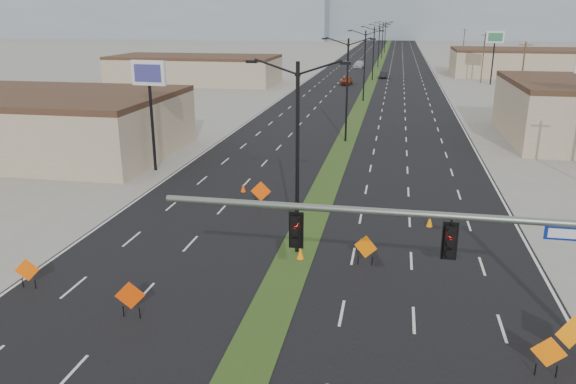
% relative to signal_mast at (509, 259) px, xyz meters
% --- Properties ---
extents(road_surface, '(25.00, 400.00, 0.02)m').
position_rel_signal_mast_xyz_m(road_surface, '(-8.56, 98.00, -4.79)').
color(road_surface, black).
rests_on(road_surface, ground).
extents(median_strip, '(2.00, 400.00, 0.04)m').
position_rel_signal_mast_xyz_m(median_strip, '(-8.56, 98.00, -4.79)').
color(median_strip, '#2D4B1A').
rests_on(median_strip, ground).
extents(building_sw_far, '(30.00, 14.00, 4.50)m').
position_rel_signal_mast_xyz_m(building_sw_far, '(-40.56, 83.00, -2.54)').
color(building_sw_far, tan).
rests_on(building_sw_far, ground).
extents(building_se_far, '(44.00, 16.00, 5.00)m').
position_rel_signal_mast_xyz_m(building_se_far, '(29.44, 108.00, -2.29)').
color(building_se_far, tan).
rests_on(building_se_far, ground).
extents(mesa_west, '(180.00, 50.00, 22.00)m').
position_rel_signal_mast_xyz_m(mesa_west, '(-128.56, 278.00, 6.21)').
color(mesa_west, gray).
rests_on(mesa_west, ground).
extents(mesa_center, '(220.00, 50.00, 28.00)m').
position_rel_signal_mast_xyz_m(mesa_center, '(31.44, 298.00, 9.21)').
color(mesa_center, gray).
rests_on(mesa_center, ground).
extents(mesa_backdrop, '(140.00, 50.00, 32.00)m').
position_rel_signal_mast_xyz_m(mesa_backdrop, '(-38.56, 318.00, 11.21)').
color(mesa_backdrop, gray).
rests_on(mesa_backdrop, ground).
extents(signal_mast, '(16.30, 0.60, 8.00)m').
position_rel_signal_mast_xyz_m(signal_mast, '(0.00, 0.00, 0.00)').
color(signal_mast, slate).
rests_on(signal_mast, ground).
extents(streetlight_0, '(5.15, 0.24, 10.02)m').
position_rel_signal_mast_xyz_m(streetlight_0, '(-8.56, 10.00, 0.63)').
color(streetlight_0, black).
rests_on(streetlight_0, ground).
extents(streetlight_1, '(5.15, 0.24, 10.02)m').
position_rel_signal_mast_xyz_m(streetlight_1, '(-8.56, 38.00, 0.63)').
color(streetlight_1, black).
rests_on(streetlight_1, ground).
extents(streetlight_2, '(5.15, 0.24, 10.02)m').
position_rel_signal_mast_xyz_m(streetlight_2, '(-8.56, 66.00, 0.63)').
color(streetlight_2, black).
rests_on(streetlight_2, ground).
extents(streetlight_3, '(5.15, 0.24, 10.02)m').
position_rel_signal_mast_xyz_m(streetlight_3, '(-8.56, 94.00, 0.63)').
color(streetlight_3, black).
rests_on(streetlight_3, ground).
extents(streetlight_4, '(5.15, 0.24, 10.02)m').
position_rel_signal_mast_xyz_m(streetlight_4, '(-8.56, 122.00, 0.63)').
color(streetlight_4, black).
rests_on(streetlight_4, ground).
extents(streetlight_5, '(5.15, 0.24, 10.02)m').
position_rel_signal_mast_xyz_m(streetlight_5, '(-8.56, 150.00, 0.63)').
color(streetlight_5, black).
rests_on(streetlight_5, ground).
extents(streetlight_6, '(5.15, 0.24, 10.02)m').
position_rel_signal_mast_xyz_m(streetlight_6, '(-8.56, 178.00, 0.63)').
color(streetlight_6, black).
rests_on(streetlight_6, ground).
extents(utility_pole_1, '(1.60, 0.20, 9.00)m').
position_rel_signal_mast_xyz_m(utility_pole_1, '(11.44, 58.00, -0.12)').
color(utility_pole_1, '#4C3823').
rests_on(utility_pole_1, ground).
extents(utility_pole_2, '(1.60, 0.20, 9.00)m').
position_rel_signal_mast_xyz_m(utility_pole_2, '(11.44, 93.00, -0.12)').
color(utility_pole_2, '#4C3823').
rests_on(utility_pole_2, ground).
extents(utility_pole_3, '(1.60, 0.20, 9.00)m').
position_rel_signal_mast_xyz_m(utility_pole_3, '(11.44, 128.00, -0.12)').
color(utility_pole_3, '#4C3823').
rests_on(utility_pole_3, ground).
extents(car_left, '(2.10, 4.46, 1.47)m').
position_rel_signal_mast_xyz_m(car_left, '(-12.81, 86.02, -4.05)').
color(car_left, maroon).
rests_on(car_left, ground).
extents(car_mid, '(1.47, 3.91, 1.27)m').
position_rel_signal_mast_xyz_m(car_mid, '(-6.56, 98.41, -4.15)').
color(car_mid, black).
rests_on(car_mid, ground).
extents(car_far, '(2.74, 5.55, 1.55)m').
position_rel_signal_mast_xyz_m(car_far, '(-12.96, 119.82, -4.02)').
color(car_far, silver).
rests_on(car_far, ground).
extents(construction_sign_0, '(1.08, 0.37, 1.49)m').
position_rel_signal_mast_xyz_m(construction_sign_0, '(-20.06, 3.59, -3.92)').
color(construction_sign_0, '#EA5304').
rests_on(construction_sign_0, ground).
extents(construction_sign_1, '(1.22, 0.36, 1.67)m').
position_rel_signal_mast_xyz_m(construction_sign_1, '(-14.17, 2.00, -3.81)').
color(construction_sign_1, '#D93A04').
rests_on(construction_sign_1, ground).
extents(construction_sign_2, '(1.34, 0.14, 1.78)m').
position_rel_signal_mast_xyz_m(construction_sign_2, '(-12.16, 16.79, -3.74)').
color(construction_sign_2, '#F24905').
rests_on(construction_sign_2, ground).
extents(construction_sign_3, '(1.17, 0.41, 1.62)m').
position_rel_signal_mast_xyz_m(construction_sign_3, '(-4.88, 9.06, -3.84)').
color(construction_sign_3, orange).
rests_on(construction_sign_3, ground).
extents(construction_sign_4, '(1.18, 0.21, 1.59)m').
position_rel_signal_mast_xyz_m(construction_sign_4, '(1.90, 1.00, -3.86)').
color(construction_sign_4, '#FF6C05').
rests_on(construction_sign_4, ground).
extents(construction_sign_5, '(1.29, 0.58, 1.84)m').
position_rel_signal_mast_xyz_m(construction_sign_5, '(2.94, 2.23, -3.70)').
color(construction_sign_5, orange).
rests_on(construction_sign_5, ground).
extents(cone_0, '(0.45, 0.45, 0.67)m').
position_rel_signal_mast_xyz_m(cone_0, '(-8.22, 9.14, -4.46)').
color(cone_0, orange).
rests_on(cone_0, ground).
extents(cone_1, '(0.49, 0.49, 0.66)m').
position_rel_signal_mast_xyz_m(cone_1, '(-5.22, 11.03, -4.46)').
color(cone_1, '#FA6B05').
rests_on(cone_1, ground).
extents(cone_2, '(0.51, 0.51, 0.66)m').
position_rel_signal_mast_xyz_m(cone_2, '(-1.41, 15.24, -4.46)').
color(cone_2, orange).
rests_on(cone_2, ground).
extents(cone_3, '(0.44, 0.44, 0.61)m').
position_rel_signal_mast_xyz_m(cone_3, '(-14.20, 19.81, -4.48)').
color(cone_3, '#E44904').
rests_on(cone_3, ground).
extents(pole_sign_west, '(2.88, 0.66, 8.78)m').
position_rel_signal_mast_xyz_m(pole_sign_west, '(-22.82, 24.23, 2.33)').
color(pole_sign_west, black).
rests_on(pole_sign_west, ground).
extents(pole_sign_east_far, '(3.07, 0.76, 9.36)m').
position_rel_signal_mast_xyz_m(pole_sign_east_far, '(12.91, 91.15, 2.83)').
color(pole_sign_east_far, black).
rests_on(pole_sign_east_far, ground).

